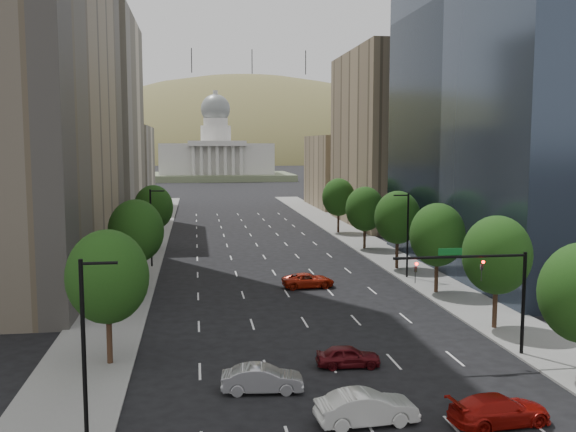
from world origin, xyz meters
name	(u,v)px	position (x,y,z in m)	size (l,w,h in m)	color
sidewalk_left	(130,276)	(-15.50, 60.00, 0.07)	(6.00, 200.00, 0.15)	slate
sidewalk_right	(409,268)	(15.50, 60.00, 0.07)	(6.00, 200.00, 0.15)	slate
midrise_cream_left	(94,124)	(-25.00, 103.00, 17.50)	(14.00, 30.00, 35.00)	beige
filler_left	(119,168)	(-25.00, 136.00, 9.00)	(14.00, 26.00, 18.00)	beige
parking_tan_right	(388,139)	(25.00, 100.00, 15.00)	(14.00, 30.00, 30.00)	#8C7759
filler_right	(344,171)	(25.00, 133.00, 8.00)	(14.00, 26.00, 16.00)	#8C7759
tree_right_1	(497,255)	(14.00, 36.00, 5.75)	(5.20, 5.20, 8.75)	#382316
tree_right_2	(437,235)	(14.00, 48.00, 5.60)	(5.20, 5.20, 8.61)	#382316
tree_right_3	(398,218)	(14.00, 60.00, 5.89)	(5.20, 5.20, 8.89)	#382316
tree_right_4	(365,209)	(14.00, 74.00, 5.46)	(5.20, 5.20, 8.46)	#382316
tree_right_5	(339,197)	(14.00, 90.00, 5.75)	(5.20, 5.20, 8.75)	#382316
tree_left_0	(107,277)	(-14.00, 32.00, 5.75)	(5.20, 5.20, 8.75)	#382316
tree_left_1	(136,231)	(-14.00, 52.00, 5.96)	(5.20, 5.20, 8.97)	#382316
tree_left_2	(154,207)	(-14.00, 78.00, 5.68)	(5.20, 5.20, 8.68)	#382316
streetlight_rn	(407,233)	(13.44, 55.00, 4.84)	(1.70, 0.20, 9.00)	black
streetlight_ls	(85,350)	(-13.44, 20.00, 4.84)	(1.70, 0.20, 9.00)	black
streetlight_ln	(152,226)	(-13.44, 65.00, 4.84)	(1.70, 0.20, 9.00)	black
traffic_signal	(489,281)	(10.53, 30.00, 5.17)	(9.12, 0.40, 7.38)	black
capitol	(216,158)	(0.00, 249.71, 8.58)	(60.00, 40.00, 35.20)	#596647
foothills	(241,199)	(34.67, 599.39, -37.78)	(720.00, 413.00, 263.00)	olive
car_white	(366,408)	(-0.06, 21.19, 0.85)	(1.80, 5.16, 1.70)	silver
car_red_near	(499,410)	(6.54, 20.17, 0.76)	(2.14, 5.25, 1.52)	#9B100B
car_maroon	(348,356)	(1.00, 29.49, 0.69)	(1.64, 4.07, 1.39)	#4C0C11
car_silver	(262,379)	(-4.82, 26.15, 0.77)	(1.63, 4.66, 1.54)	#9E9EA3
car_red_far	(308,280)	(2.46, 52.25, 0.71)	(2.37, 5.14, 1.43)	#9B1C0B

